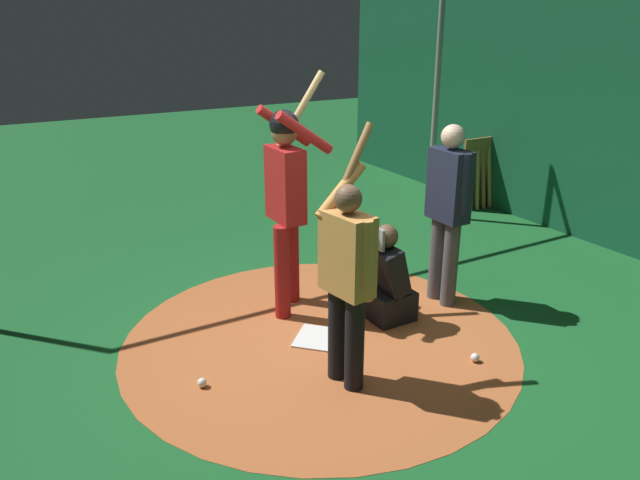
{
  "coord_description": "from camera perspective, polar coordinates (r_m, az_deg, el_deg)",
  "views": [
    {
      "loc": [
        2.39,
        4.15,
        2.74
      ],
      "look_at": [
        0.0,
        0.0,
        0.95
      ],
      "focal_mm": 34.07,
      "sensor_mm": 36.0,
      "label": 1
    }
  ],
  "objects": [
    {
      "name": "baseball_0",
      "position": [
        5.32,
        14.36,
        -10.64
      ],
      "size": [
        0.07,
        0.07,
        0.07
      ],
      "primitive_type": "sphere",
      "color": "white",
      "rests_on": "dirt_circle"
    },
    {
      "name": "visitor",
      "position": [
        4.51,
        2.58,
        -3.12
      ],
      "size": [
        0.54,
        0.54,
        1.99
      ],
      "rotation": [
        0.0,
        0.0,
        0.15
      ],
      "color": "black",
      "rests_on": "ground"
    },
    {
      "name": "umpire",
      "position": [
        5.96,
        11.91,
        3.19
      ],
      "size": [
        0.22,
        0.49,
        1.79
      ],
      "color": "#4C4C51",
      "rests_on": "ground"
    },
    {
      "name": "baseball_1",
      "position": [
        4.94,
        -11.02,
        -13.01
      ],
      "size": [
        0.07,
        0.07,
        0.07
      ],
      "primitive_type": "sphere",
      "color": "white",
      "rests_on": "dirt_circle"
    },
    {
      "name": "dirt_circle",
      "position": [
        5.51,
        -0.0,
        -9.26
      ],
      "size": [
        3.5,
        3.5,
        0.01
      ],
      "primitive_type": "cylinder",
      "color": "#B76033",
      "rests_on": "ground"
    },
    {
      "name": "bat_rack",
      "position": [
        9.37,
        14.91,
        5.92
      ],
      "size": [
        0.7,
        0.19,
        1.05
      ],
      "color": "olive",
      "rests_on": "ground"
    },
    {
      "name": "batter",
      "position": [
        5.63,
        -3.17,
        4.64
      ],
      "size": [
        0.68,
        0.49,
        2.26
      ],
      "color": "maroon",
      "rests_on": "ground"
    },
    {
      "name": "ground_plane",
      "position": [
        5.51,
        -0.0,
        -9.29
      ],
      "size": [
        27.68,
        27.68,
        0.0
      ],
      "primitive_type": "plane",
      "color": "#195B28"
    },
    {
      "name": "home_plate",
      "position": [
        5.51,
        -0.0,
        -9.18
      ],
      "size": [
        0.59,
        0.59,
        0.01
      ],
      "primitive_type": "cube",
      "rotation": [
        0.0,
        0.0,
        0.79
      ],
      "color": "white",
      "rests_on": "dirt_circle"
    },
    {
      "name": "cage_frame",
      "position": [
        4.82,
        -0.0,
        13.89
      ],
      "size": [
        6.34,
        4.66,
        3.07
      ],
      "color": "gray",
      "rests_on": "ground"
    },
    {
      "name": "catcher",
      "position": [
        5.72,
        6.21,
        -4.07
      ],
      "size": [
        0.58,
        0.4,
        0.95
      ],
      "color": "black",
      "rests_on": "ground"
    }
  ]
}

